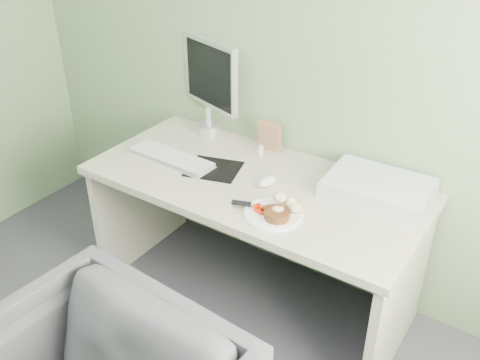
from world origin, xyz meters
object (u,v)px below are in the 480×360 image
Objects in this scene: scanner at (378,188)px; plate at (273,214)px; monitor at (210,82)px; desk at (254,212)px.

plate is at bearing -129.47° from scanner.
scanner is 1.05m from monitor.
monitor reaches higher than scanner.
plate is 0.49× the size of monitor.
monitor is at bearing 143.88° from plate.
monitor reaches higher than desk.
plate is 0.51m from scanner.
scanner reaches higher than plate.
monitor is (-0.48, 0.31, 0.48)m from desk.
scanner is (0.53, 0.20, 0.22)m from desk.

